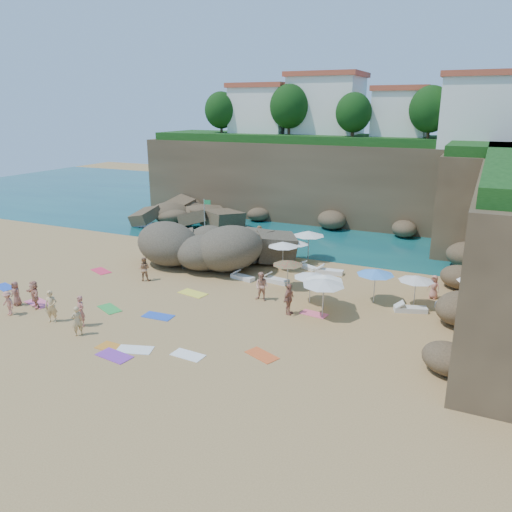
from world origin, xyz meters
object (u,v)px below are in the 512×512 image
at_px(parasol_2, 416,278).
at_px(person_stand_6, 77,321).
at_px(person_stand_0, 51,306).
at_px(person_stand_1, 144,269).
at_px(parasol_0, 309,233).
at_px(person_stand_4, 434,287).
at_px(lounger_0, 243,277).
at_px(person_stand_5, 259,236).
at_px(flag_pole, 205,213).
at_px(person_stand_3, 289,299).
at_px(person_stand_2, 277,250).
at_px(parasol_1, 296,242).
at_px(rock_outcrop, 224,262).

distance_m(parasol_2, person_stand_6, 19.36).
xyz_separation_m(person_stand_0, person_stand_1, (0.40, 7.85, -0.08)).
bearing_deg(parasol_0, person_stand_0, -117.71).
height_order(person_stand_4, person_stand_6, person_stand_6).
relative_size(parasol_0, parasol_2, 1.18).
bearing_deg(lounger_0, person_stand_5, 119.44).
distance_m(flag_pole, lounger_0, 12.57).
xyz_separation_m(person_stand_0, person_stand_3, (11.61, 6.61, 0.01)).
height_order(lounger_0, person_stand_2, person_stand_2).
height_order(parasol_1, parasol_2, parasol_2).
height_order(person_stand_1, person_stand_4, person_stand_1).
xyz_separation_m(rock_outcrop, person_stand_3, (8.26, -7.26, 0.93)).
relative_size(flag_pole, person_stand_1, 2.10).
height_order(parasol_0, person_stand_2, parasol_0).
relative_size(parasol_1, parasol_2, 0.95).
bearing_deg(person_stand_1, parasol_2, 169.58).
distance_m(lounger_0, person_stand_3, 6.77).
xyz_separation_m(person_stand_2, person_stand_6, (-4.23, -17.13, 0.08)).
bearing_deg(person_stand_3, person_stand_2, 32.60).
bearing_deg(flag_pole, parasol_1, -22.30).
bearing_deg(person_stand_6, parasol_0, -170.74).
relative_size(rock_outcrop, person_stand_2, 5.57).
relative_size(parasol_2, person_stand_1, 1.24).
bearing_deg(parasol_2, person_stand_0, -149.02).
distance_m(person_stand_2, person_stand_5, 3.76).
distance_m(parasol_0, lounger_0, 7.14).
bearing_deg(person_stand_1, person_stand_6, 84.08).
relative_size(person_stand_2, person_stand_6, 0.90).
bearing_deg(person_stand_1, person_stand_5, -128.13).
relative_size(parasol_1, person_stand_4, 1.31).
distance_m(flag_pole, parasol_1, 11.29).
xyz_separation_m(rock_outcrop, parasol_0, (5.73, 3.40, 2.14)).
xyz_separation_m(person_stand_4, person_stand_6, (-16.41, -13.45, 0.05)).
bearing_deg(person_stand_1, person_stand_0, 67.05).
relative_size(person_stand_0, person_stand_5, 0.99).
bearing_deg(person_stand_3, lounger_0, 56.34).
bearing_deg(person_stand_4, lounger_0, -152.29).
bearing_deg(parasol_1, person_stand_0, -118.39).
relative_size(person_stand_0, person_stand_2, 1.26).
bearing_deg(parasol_2, person_stand_4, 64.88).
bearing_deg(person_stand_5, parasol_1, -37.41).
relative_size(lounger_0, person_stand_3, 0.95).
bearing_deg(rock_outcrop, person_stand_3, -41.30).
relative_size(rock_outcrop, person_stand_3, 4.38).
xyz_separation_m(person_stand_1, person_stand_3, (11.21, -1.24, 0.08)).
height_order(flag_pole, parasol_1, flag_pole).
bearing_deg(person_stand_5, person_stand_1, -110.08).
relative_size(parasol_2, person_stand_0, 1.13).
bearing_deg(person_stand_2, parasol_2, 175.77).
relative_size(lounger_0, person_stand_2, 1.22).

